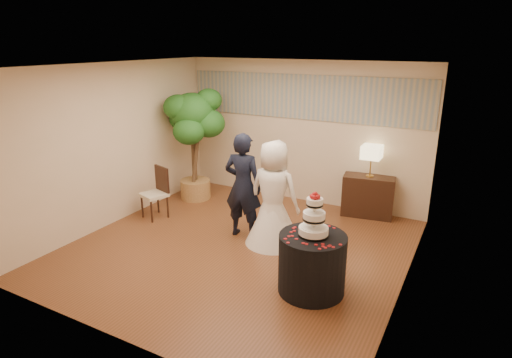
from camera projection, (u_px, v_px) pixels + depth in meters
The scene contains 15 objects.
floor at pixel (239, 248), 6.79m from camera, with size 5.00×5.00×0.00m, color brown.
ceiling at pixel (236, 66), 5.92m from camera, with size 5.00×5.00×0.00m, color white.
wall_back at pixel (302, 133), 8.45m from camera, with size 5.00×0.06×2.80m, color beige.
wall_front at pixel (110, 223), 4.26m from camera, with size 5.00×0.06×2.80m, color beige.
wall_left at pixel (115, 145), 7.48m from camera, with size 0.06×5.00×2.80m, color beige.
wall_right at pixel (413, 189), 5.23m from camera, with size 0.06×5.00×2.80m, color beige.
mural_border at pixel (303, 97), 8.22m from camera, with size 4.90×0.02×0.85m, color #989B91.
groom at pixel (243, 186), 6.96m from camera, with size 0.64×0.42×1.76m, color black.
bride at pixel (274, 193), 6.71m from camera, with size 0.91×0.91×1.70m, color white.
cake_table at pixel (312, 264), 5.51m from camera, with size 0.87×0.87×0.79m, color black.
wedding_cake at pixel (314, 214), 5.29m from camera, with size 0.38×0.38×0.59m, color white, non-canonical shape.
console at pixel (368, 196), 7.93m from camera, with size 0.92×0.41×0.77m, color black.
table_lamp at pixel (371, 161), 7.72m from camera, with size 0.34×0.34×0.58m, color beige, non-canonical shape.
ficus_tree at pixel (194, 144), 8.58m from camera, with size 1.09×1.09×2.30m, color #215B1C, non-canonical shape.
side_chair at pixel (154, 193), 7.81m from camera, with size 0.43×0.45×0.95m, color black, non-canonical shape.
Camera 1 is at (3.14, -5.26, 3.13)m, focal length 30.00 mm.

